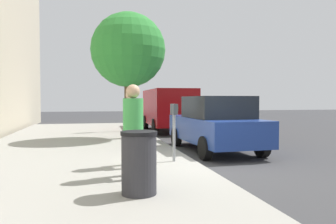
{
  "coord_description": "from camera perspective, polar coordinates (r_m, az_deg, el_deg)",
  "views": [
    {
      "loc": [
        -7.66,
        2.47,
        1.67
      ],
      "look_at": [
        0.17,
        0.71,
        1.36
      ],
      "focal_mm": 35.63,
      "sensor_mm": 36.0,
      "label": 1
    }
  ],
  "objects": [
    {
      "name": "ground_plane",
      "position": [
        8.22,
        5.14,
        -9.55
      ],
      "size": [
        80.0,
        80.0,
        0.0
      ],
      "primitive_type": "plane",
      "color": "#38383A",
      "rests_on": "ground"
    },
    {
      "name": "sidewalk_slab",
      "position": [
        7.84,
        -16.53,
        -9.64
      ],
      "size": [
        28.0,
        6.0,
        0.15
      ],
      "primitive_type": "cube",
      "color": "gray",
      "rests_on": "ground_plane"
    },
    {
      "name": "parking_meter",
      "position": [
        8.14,
        1.04,
        -1.37
      ],
      "size": [
        0.36,
        0.12,
        1.41
      ],
      "color": "gray",
      "rests_on": "sidewalk_slab"
    },
    {
      "name": "pedestrian_at_meter",
      "position": [
        7.58,
        -6.26,
        -1.54
      ],
      "size": [
        0.53,
        0.38,
        1.75
      ],
      "rotation": [
        0.0,
        0.0,
        -1.41
      ],
      "color": "tan",
      "rests_on": "sidewalk_slab"
    },
    {
      "name": "pedestrian_bystander",
      "position": [
        6.51,
        -5.99,
        -1.75
      ],
      "size": [
        0.45,
        0.4,
        1.81
      ],
      "rotation": [
        0.0,
        0.0,
        -0.87
      ],
      "color": "#191E4C",
      "rests_on": "sidewalk_slab"
    },
    {
      "name": "parked_sedan_near",
      "position": [
        10.79,
        8.1,
        -1.97
      ],
      "size": [
        4.46,
        2.09,
        1.77
      ],
      "color": "navy",
      "rests_on": "ground_plane"
    },
    {
      "name": "parked_van_far",
      "position": [
        17.44,
        -0.03,
        0.8
      ],
      "size": [
        5.25,
        2.23,
        2.18
      ],
      "color": "maroon",
      "rests_on": "ground_plane"
    },
    {
      "name": "street_tree",
      "position": [
        13.24,
        -6.82,
        10.41
      ],
      "size": [
        2.89,
        2.89,
        4.89
      ],
      "color": "brown",
      "rests_on": "sidewalk_slab"
    },
    {
      "name": "traffic_signal",
      "position": [
        16.14,
        -6.59,
        5.36
      ],
      "size": [
        0.24,
        0.44,
        3.6
      ],
      "color": "black",
      "rests_on": "sidewalk_slab"
    },
    {
      "name": "trash_bin",
      "position": [
        5.4,
        -4.98,
        -8.62
      ],
      "size": [
        0.59,
        0.59,
        1.01
      ],
      "color": "#2D2D33",
      "rests_on": "sidewalk_slab"
    }
  ]
}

